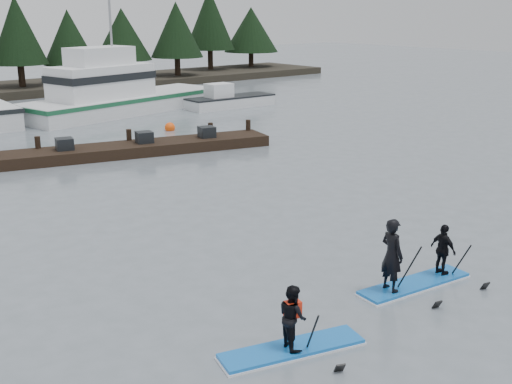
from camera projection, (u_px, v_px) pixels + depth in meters
ground at (422, 293)px, 14.78m from camera, size 160.00×160.00×0.00m
fishing_boat_medium at (119, 104)px, 40.01m from camera, size 14.17×6.66×8.24m
skiff at (231, 102)px, 42.42m from camera, size 6.17×2.04×0.71m
floating_dock at (112, 151)px, 28.33m from camera, size 14.59×5.52×0.49m
buoy_d at (170, 130)px, 34.40m from camera, size 0.55×0.55×0.55m
buoy_c at (241, 107)px, 42.60m from camera, size 0.59×0.59×0.59m
paddleboard_solo at (292, 328)px, 12.12m from camera, size 2.93×1.44×1.84m
paddleboard_duo at (413, 260)px, 14.91m from camera, size 3.07×1.33×2.29m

